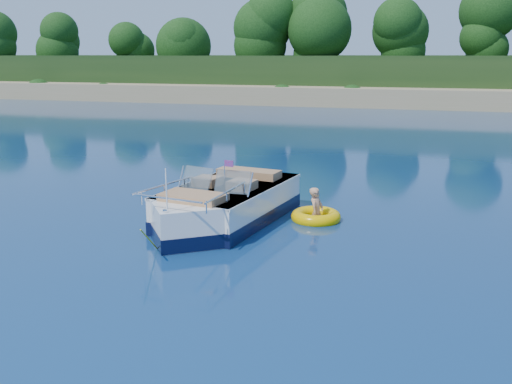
# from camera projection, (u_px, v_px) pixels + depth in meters

# --- Properties ---
(ground) EXTENTS (160.00, 160.00, 0.00)m
(ground) POSITION_uv_depth(u_px,v_px,m) (155.00, 240.00, 12.96)
(ground) COLOR #0A2047
(ground) RESTS_ON ground
(shoreline) EXTENTS (170.00, 59.00, 6.00)m
(shoreline) POSITION_uv_depth(u_px,v_px,m) (382.00, 80.00, 72.12)
(shoreline) COLOR #9B875A
(shoreline) RESTS_ON ground
(treeline) EXTENTS (150.00, 7.12, 8.19)m
(treeline) POSITION_uv_depth(u_px,v_px,m) (364.00, 37.00, 49.84)
(treeline) COLOR black
(treeline) RESTS_ON ground
(motorboat) EXTENTS (2.83, 6.16, 2.06)m
(motorboat) POSITION_uv_depth(u_px,v_px,m) (222.00, 208.00, 14.11)
(motorboat) COLOR white
(motorboat) RESTS_ON ground
(tow_tube) EXTENTS (1.63, 1.63, 0.34)m
(tow_tube) POSITION_uv_depth(u_px,v_px,m) (316.00, 217.00, 14.49)
(tow_tube) COLOR #FBC100
(tow_tube) RESTS_ON ground
(boy) EXTENTS (0.44, 0.77, 1.43)m
(boy) POSITION_uv_depth(u_px,v_px,m) (317.00, 220.00, 14.47)
(boy) COLOR tan
(boy) RESTS_ON ground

